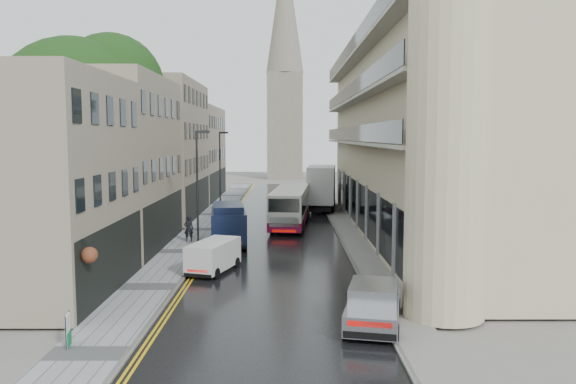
{
  "coord_description": "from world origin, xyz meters",
  "views": [
    {
      "loc": [
        0.72,
        -15.36,
        7.28
      ],
      "look_at": [
        0.83,
        18.0,
        3.95
      ],
      "focal_mm": 35.0,
      "sensor_mm": 36.0,
      "label": 1
    }
  ],
  "objects_px": {
    "tree_near": "(76,142)",
    "tree_far": "(136,148)",
    "silver_hatchback": "(346,315)",
    "lamp_post_near": "(197,192)",
    "white_van": "(189,260)",
    "lamp_post_far": "(220,174)",
    "navy_van": "(213,228)",
    "pedestrian": "(189,229)",
    "white_lorry": "(309,190)",
    "estate_sign": "(68,331)",
    "cream_bus": "(272,212)"
  },
  "relations": [
    {
      "from": "navy_van",
      "to": "lamp_post_far",
      "type": "height_order",
      "value": "lamp_post_far"
    },
    {
      "from": "tree_near",
      "to": "lamp_post_far",
      "type": "height_order",
      "value": "tree_near"
    },
    {
      "from": "tree_near",
      "to": "tree_far",
      "type": "distance_m",
      "value": 13.02
    },
    {
      "from": "lamp_post_far",
      "to": "estate_sign",
      "type": "bearing_deg",
      "value": -76.1
    },
    {
      "from": "navy_van",
      "to": "pedestrian",
      "type": "xyz_separation_m",
      "value": [
        -1.97,
        2.52,
        -0.45
      ]
    },
    {
      "from": "estate_sign",
      "to": "lamp_post_far",
      "type": "bearing_deg",
      "value": 77.16
    },
    {
      "from": "lamp_post_near",
      "to": "cream_bus",
      "type": "bearing_deg",
      "value": 56.24
    },
    {
      "from": "navy_van",
      "to": "pedestrian",
      "type": "height_order",
      "value": "navy_van"
    },
    {
      "from": "lamp_post_far",
      "to": "tree_near",
      "type": "bearing_deg",
      "value": -99.57
    },
    {
      "from": "tree_far",
      "to": "lamp_post_near",
      "type": "bearing_deg",
      "value": -62.34
    },
    {
      "from": "white_lorry",
      "to": "tree_near",
      "type": "bearing_deg",
      "value": -124.98
    },
    {
      "from": "pedestrian",
      "to": "estate_sign",
      "type": "distance_m",
      "value": 19.22
    },
    {
      "from": "lamp_post_far",
      "to": "estate_sign",
      "type": "xyz_separation_m",
      "value": [
        -1.54,
        -31.53,
        -3.21
      ]
    },
    {
      "from": "silver_hatchback",
      "to": "white_van",
      "type": "height_order",
      "value": "white_van"
    },
    {
      "from": "white_van",
      "to": "tree_near",
      "type": "bearing_deg",
      "value": 157.67
    },
    {
      "from": "white_lorry",
      "to": "estate_sign",
      "type": "height_order",
      "value": "white_lorry"
    },
    {
      "from": "silver_hatchback",
      "to": "lamp_post_near",
      "type": "bearing_deg",
      "value": 129.78
    },
    {
      "from": "navy_van",
      "to": "tree_near",
      "type": "bearing_deg",
      "value": 172.61
    },
    {
      "from": "silver_hatchback",
      "to": "lamp_post_near",
      "type": "relative_size",
      "value": 0.59
    },
    {
      "from": "cream_bus",
      "to": "lamp_post_near",
      "type": "xyz_separation_m",
      "value": [
        -4.33,
        -8.51,
        2.33
      ]
    },
    {
      "from": "white_van",
      "to": "navy_van",
      "type": "distance_m",
      "value": 6.8
    },
    {
      "from": "tree_far",
      "to": "pedestrian",
      "type": "xyz_separation_m",
      "value": [
        6.26,
        -10.56,
        -5.23
      ]
    },
    {
      "from": "tree_far",
      "to": "silver_hatchback",
      "type": "height_order",
      "value": "tree_far"
    },
    {
      "from": "cream_bus",
      "to": "lamp_post_near",
      "type": "relative_size",
      "value": 1.48
    },
    {
      "from": "tree_near",
      "to": "lamp_post_near",
      "type": "relative_size",
      "value": 1.86
    },
    {
      "from": "lamp_post_near",
      "to": "navy_van",
      "type": "bearing_deg",
      "value": 51.76
    },
    {
      "from": "tree_far",
      "to": "white_lorry",
      "type": "relative_size",
      "value": 1.49
    },
    {
      "from": "tree_near",
      "to": "white_van",
      "type": "relative_size",
      "value": 3.65
    },
    {
      "from": "tree_near",
      "to": "cream_bus",
      "type": "bearing_deg",
      "value": 30.74
    },
    {
      "from": "pedestrian",
      "to": "estate_sign",
      "type": "bearing_deg",
      "value": 72.93
    },
    {
      "from": "tree_far",
      "to": "lamp_post_near",
      "type": "xyz_separation_m",
      "value": [
        7.49,
        -14.3,
        -2.37
      ]
    },
    {
      "from": "white_lorry",
      "to": "silver_hatchback",
      "type": "height_order",
      "value": "white_lorry"
    },
    {
      "from": "navy_van",
      "to": "estate_sign",
      "type": "distance_m",
      "value": 16.93
    },
    {
      "from": "tree_near",
      "to": "white_lorry",
      "type": "bearing_deg",
      "value": 48.77
    },
    {
      "from": "tree_near",
      "to": "tree_far",
      "type": "height_order",
      "value": "tree_near"
    },
    {
      "from": "tree_near",
      "to": "silver_hatchback",
      "type": "bearing_deg",
      "value": -45.66
    },
    {
      "from": "white_lorry",
      "to": "white_van",
      "type": "bearing_deg",
      "value": -100.11
    },
    {
      "from": "lamp_post_far",
      "to": "estate_sign",
      "type": "relative_size",
      "value": 6.87
    },
    {
      "from": "tree_near",
      "to": "white_lorry",
      "type": "distance_m",
      "value": 23.76
    },
    {
      "from": "white_van",
      "to": "tree_far",
      "type": "bearing_deg",
      "value": 129.24
    },
    {
      "from": "lamp_post_near",
      "to": "lamp_post_far",
      "type": "distance_m",
      "value": 16.08
    },
    {
      "from": "white_van",
      "to": "lamp_post_far",
      "type": "bearing_deg",
      "value": 109.94
    },
    {
      "from": "tree_near",
      "to": "lamp_post_near",
      "type": "bearing_deg",
      "value": -9.44
    },
    {
      "from": "tree_near",
      "to": "estate_sign",
      "type": "height_order",
      "value": "tree_near"
    },
    {
      "from": "silver_hatchback",
      "to": "lamp_post_near",
      "type": "xyz_separation_m",
      "value": [
        -7.57,
        14.43,
        3.0
      ]
    },
    {
      "from": "cream_bus",
      "to": "pedestrian",
      "type": "xyz_separation_m",
      "value": [
        -5.56,
        -4.77,
        -0.53
      ]
    },
    {
      "from": "tree_near",
      "to": "estate_sign",
      "type": "relative_size",
      "value": 12.68
    },
    {
      "from": "lamp_post_far",
      "to": "white_van",
      "type": "bearing_deg",
      "value": -70.89
    },
    {
      "from": "lamp_post_near",
      "to": "tree_near",
      "type": "bearing_deg",
      "value": 163.79
    },
    {
      "from": "lamp_post_far",
      "to": "tree_far",
      "type": "bearing_deg",
      "value": -149.08
    }
  ]
}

